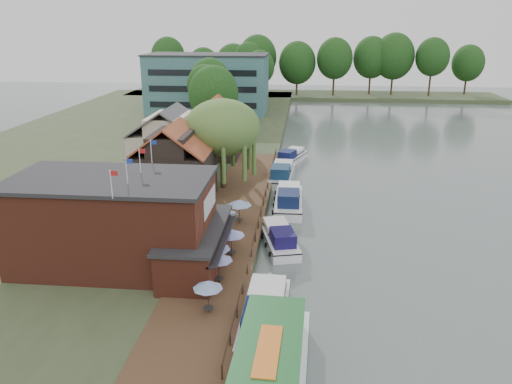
{
  "coord_description": "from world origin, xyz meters",
  "views": [
    {
      "loc": [
        -1.28,
        -36.07,
        19.49
      ],
      "look_at": [
        -6.0,
        12.0,
        3.0
      ],
      "focal_mm": 35.0,
      "sensor_mm": 36.0,
      "label": 1
    }
  ],
  "objects_px": {
    "cottage_b": "(171,141)",
    "umbrella_5": "(239,211)",
    "umbrella_3": "(231,242)",
    "cottage_a": "(174,163)",
    "umbrella_2": "(215,257)",
    "cruiser_2": "(289,197)",
    "cruiser_1": "(279,235)",
    "cruiser_0": "(265,310)",
    "umbrella_4": "(227,221)",
    "cruiser_4": "(291,155)",
    "swan": "(271,383)",
    "willow": "(223,145)",
    "umbrella_0": "(208,297)",
    "cruiser_3": "(282,172)",
    "cottage_c": "(214,128)",
    "pub": "(138,222)",
    "hotel_block": "(208,83)",
    "umbrella_1": "(219,268)"
  },
  "relations": [
    {
      "from": "pub",
      "to": "hotel_block",
      "type": "bearing_deg",
      "value": 96.43
    },
    {
      "from": "pub",
      "to": "cruiser_1",
      "type": "xyz_separation_m",
      "value": [
        10.73,
        6.76,
        -3.58
      ]
    },
    {
      "from": "umbrella_0",
      "to": "swan",
      "type": "bearing_deg",
      "value": -49.97
    },
    {
      "from": "cottage_a",
      "to": "cruiser_4",
      "type": "relative_size",
      "value": 0.97
    },
    {
      "from": "cottage_b",
      "to": "cruiser_3",
      "type": "bearing_deg",
      "value": 6.49
    },
    {
      "from": "pub",
      "to": "cottage_b",
      "type": "distance_m",
      "value": 25.33
    },
    {
      "from": "umbrella_1",
      "to": "cruiser_3",
      "type": "relative_size",
      "value": 0.23
    },
    {
      "from": "umbrella_5",
      "to": "cruiser_1",
      "type": "distance_m",
      "value": 4.8
    },
    {
      "from": "swan",
      "to": "cottage_a",
      "type": "bearing_deg",
      "value": 114.48
    },
    {
      "from": "umbrella_3",
      "to": "cruiser_2",
      "type": "relative_size",
      "value": 0.23
    },
    {
      "from": "hotel_block",
      "to": "willow",
      "type": "xyz_separation_m",
      "value": [
        11.5,
        -51.0,
        -0.94
      ]
    },
    {
      "from": "cottage_a",
      "to": "umbrella_3",
      "type": "xyz_separation_m",
      "value": [
        8.04,
        -12.94,
        -2.96
      ]
    },
    {
      "from": "cruiser_2",
      "to": "umbrella_4",
      "type": "bearing_deg",
      "value": -118.8
    },
    {
      "from": "umbrella_0",
      "to": "cruiser_4",
      "type": "relative_size",
      "value": 0.27
    },
    {
      "from": "willow",
      "to": "cruiser_1",
      "type": "height_order",
      "value": "willow"
    },
    {
      "from": "pub",
      "to": "cruiser_4",
      "type": "height_order",
      "value": "pub"
    },
    {
      "from": "umbrella_1",
      "to": "umbrella_4",
      "type": "relative_size",
      "value": 1.0
    },
    {
      "from": "cruiser_4",
      "to": "cottage_b",
      "type": "bearing_deg",
      "value": -124.66
    },
    {
      "from": "willow",
      "to": "umbrella_1",
      "type": "relative_size",
      "value": 4.39
    },
    {
      "from": "cruiser_1",
      "to": "willow",
      "type": "bearing_deg",
      "value": 104.2
    },
    {
      "from": "umbrella_3",
      "to": "cottage_a",
      "type": "bearing_deg",
      "value": 121.86
    },
    {
      "from": "cottage_b",
      "to": "cruiser_3",
      "type": "distance_m",
      "value": 14.68
    },
    {
      "from": "cruiser_1",
      "to": "cottage_b",
      "type": "bearing_deg",
      "value": 114.48
    },
    {
      "from": "willow",
      "to": "cruiser_4",
      "type": "relative_size",
      "value": 1.17
    },
    {
      "from": "cottage_b",
      "to": "cruiser_0",
      "type": "bearing_deg",
      "value": -65.07
    },
    {
      "from": "umbrella_5",
      "to": "cruiser_2",
      "type": "height_order",
      "value": "umbrella_5"
    },
    {
      "from": "umbrella_2",
      "to": "umbrella_3",
      "type": "distance_m",
      "value": 2.86
    },
    {
      "from": "pub",
      "to": "cottage_b",
      "type": "height_order",
      "value": "cottage_b"
    },
    {
      "from": "umbrella_3",
      "to": "cruiser_1",
      "type": "distance_m",
      "value": 6.09
    },
    {
      "from": "pub",
      "to": "umbrella_0",
      "type": "distance_m",
      "value": 9.72
    },
    {
      "from": "umbrella_2",
      "to": "cruiser_2",
      "type": "xyz_separation_m",
      "value": [
        5.1,
        17.39,
        -1.04
      ]
    },
    {
      "from": "cruiser_4",
      "to": "umbrella_1",
      "type": "bearing_deg",
      "value": -76.69
    },
    {
      "from": "cruiser_2",
      "to": "cottage_a",
      "type": "bearing_deg",
      "value": -172.86
    },
    {
      "from": "umbrella_4",
      "to": "cruiser_3",
      "type": "relative_size",
      "value": 0.23
    },
    {
      "from": "cottage_b",
      "to": "umbrella_5",
      "type": "distance_m",
      "value": 19.36
    },
    {
      "from": "cruiser_4",
      "to": "swan",
      "type": "xyz_separation_m",
      "value": [
        0.35,
        -47.79,
        -0.84
      ]
    },
    {
      "from": "cottage_b",
      "to": "cruiser_1",
      "type": "distance_m",
      "value": 23.82
    },
    {
      "from": "cruiser_1",
      "to": "cottage_c",
      "type": "bearing_deg",
      "value": 97.06
    },
    {
      "from": "cruiser_0",
      "to": "cruiser_1",
      "type": "height_order",
      "value": "cruiser_0"
    },
    {
      "from": "umbrella_0",
      "to": "umbrella_1",
      "type": "xyz_separation_m",
      "value": [
        0.03,
        4.08,
        0.0
      ]
    },
    {
      "from": "cottage_a",
      "to": "umbrella_1",
      "type": "xyz_separation_m",
      "value": [
        7.77,
        -17.51,
        -2.96
      ]
    },
    {
      "from": "cottage_b",
      "to": "umbrella_0",
      "type": "bearing_deg",
      "value": -71.22
    },
    {
      "from": "umbrella_4",
      "to": "cruiser_2",
      "type": "height_order",
      "value": "umbrella_4"
    },
    {
      "from": "cottage_a",
      "to": "swan",
      "type": "distance_m",
      "value": 30.1
    },
    {
      "from": "umbrella_5",
      "to": "cruiser_0",
      "type": "relative_size",
      "value": 0.23
    },
    {
      "from": "willow",
      "to": "umbrella_0",
      "type": "height_order",
      "value": "willow"
    },
    {
      "from": "hotel_block",
      "to": "cottage_a",
      "type": "height_order",
      "value": "hotel_block"
    },
    {
      "from": "hotel_block",
      "to": "umbrella_2",
      "type": "bearing_deg",
      "value": -78.82
    },
    {
      "from": "cottage_a",
      "to": "cruiser_3",
      "type": "relative_size",
      "value": 0.85
    },
    {
      "from": "pub",
      "to": "umbrella_5",
      "type": "distance_m",
      "value": 11.65
    }
  ]
}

